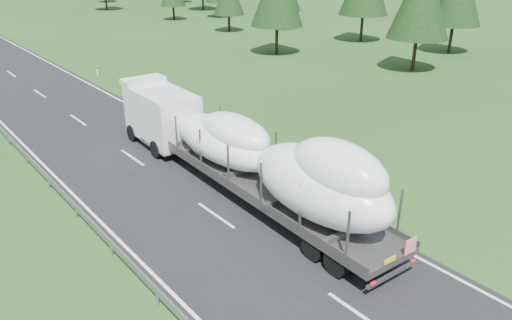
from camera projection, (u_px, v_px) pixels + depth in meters
ground at (216, 216)px, 24.10m from camera, size 400.00×400.00×0.00m
boat_truck at (247, 150)px, 25.14m from camera, size 3.66×21.48×4.90m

